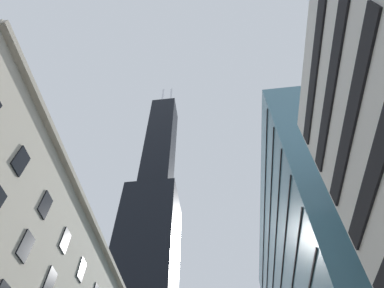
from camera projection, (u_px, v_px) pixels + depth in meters
The scene contains 0 objects.
Camera 1 is at (4.12, -11.79, 1.28)m, focal length 30.74 mm.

